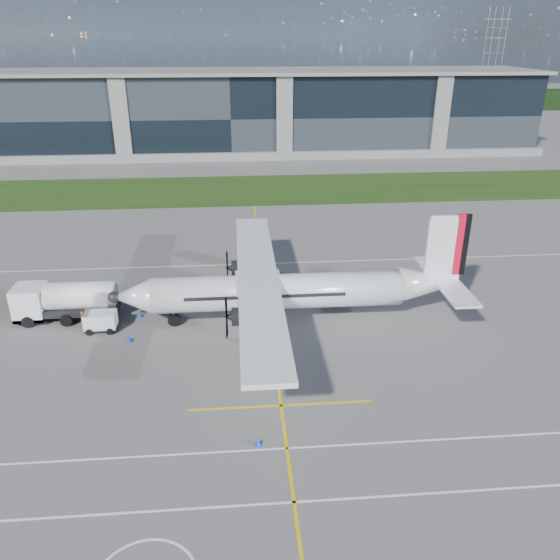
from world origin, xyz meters
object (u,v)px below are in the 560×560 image
(baggage_tug, at_px, (101,322))
(safety_cone_nose_stbd, at_px, (140,314))
(turboprop_aircraft, at_px, (291,272))
(safety_cone_fwd, at_px, (105,329))
(fuel_tanker_truck, at_px, (59,301))
(pylon_east, at_px, (493,58))
(ground_crew_person, at_px, (83,319))
(safety_cone_stbdwing, at_px, (258,252))
(safety_cone_nose_port, at_px, (130,339))
(safety_cone_portwing, at_px, (258,442))

(baggage_tug, bearing_deg, safety_cone_nose_stbd, 37.86)
(turboprop_aircraft, xyz_separation_m, safety_cone_nose_stbd, (-12.61, 1.83, -4.22))
(safety_cone_nose_stbd, bearing_deg, turboprop_aircraft, -8.24)
(safety_cone_fwd, bearing_deg, fuel_tanker_truck, 148.00)
(fuel_tanker_truck, xyz_separation_m, baggage_tug, (3.78, -2.27, -0.83))
(pylon_east, height_order, ground_crew_person, pylon_east)
(pylon_east, distance_m, safety_cone_stbdwing, 153.81)
(turboprop_aircraft, distance_m, safety_cone_nose_stbd, 13.43)
(fuel_tanker_truck, distance_m, baggage_tug, 4.49)
(fuel_tanker_truck, height_order, safety_cone_nose_port, fuel_tanker_truck)
(baggage_tug, distance_m, safety_cone_stbdwing, 20.78)
(baggage_tug, bearing_deg, safety_cone_portwing, -50.53)
(ground_crew_person, relative_size, safety_cone_portwing, 3.57)
(safety_cone_nose_port, xyz_separation_m, safety_cone_fwd, (-2.24, 1.68, 0.00))
(pylon_east, relative_size, safety_cone_stbdwing, 60.00)
(safety_cone_stbdwing, bearing_deg, safety_cone_nose_port, -121.13)
(pylon_east, bearing_deg, safety_cone_fwd, -123.27)
(safety_cone_nose_port, distance_m, safety_cone_portwing, 15.78)
(pylon_east, height_order, baggage_tug, pylon_east)
(safety_cone_stbdwing, xyz_separation_m, safety_cone_fwd, (-13.04, -16.20, 0.00))
(safety_cone_stbdwing, xyz_separation_m, safety_cone_nose_stbd, (-10.59, -13.77, 0.00))
(safety_cone_nose_stbd, bearing_deg, pylon_east, 56.97)
(baggage_tug, bearing_deg, pylon_east, 56.59)
(safety_cone_portwing, bearing_deg, safety_cone_stbdwing, 87.50)
(pylon_east, xyz_separation_m, safety_cone_nose_port, (-93.10, -146.98, -14.75))
(fuel_tanker_truck, distance_m, safety_cone_fwd, 5.01)
(safety_cone_stbdwing, relative_size, safety_cone_nose_stbd, 1.00)
(safety_cone_nose_port, height_order, safety_cone_fwd, same)
(pylon_east, relative_size, safety_cone_portwing, 60.00)
(turboprop_aircraft, bearing_deg, safety_cone_fwd, -177.71)
(pylon_east, xyz_separation_m, safety_cone_fwd, (-95.34, -145.30, -14.75))
(pylon_east, height_order, turboprop_aircraft, pylon_east)
(pylon_east, xyz_separation_m, safety_cone_portwing, (-83.63, -159.61, -14.75))
(baggage_tug, relative_size, safety_cone_portwing, 5.35)
(fuel_tanker_truck, relative_size, safety_cone_stbdwing, 17.46)
(ground_crew_person, relative_size, safety_cone_fwd, 3.57)
(pylon_east, relative_size, baggage_tug, 11.22)
(baggage_tug, xyz_separation_m, safety_cone_nose_port, (2.55, -1.96, -0.55))
(fuel_tanker_truck, height_order, safety_cone_nose_stbd, fuel_tanker_truck)
(turboprop_aircraft, height_order, fuel_tanker_truck, turboprop_aircraft)
(pylon_east, relative_size, safety_cone_nose_port, 60.00)
(turboprop_aircraft, height_order, safety_cone_fwd, turboprop_aircraft)
(ground_crew_person, bearing_deg, safety_cone_fwd, -107.14)
(safety_cone_nose_port, bearing_deg, turboprop_aircraft, 10.08)
(safety_cone_nose_port, bearing_deg, safety_cone_nose_stbd, 87.10)
(safety_cone_fwd, bearing_deg, safety_cone_nose_stbd, 44.75)
(ground_crew_person, bearing_deg, safety_cone_nose_port, -115.96)
(safety_cone_portwing, distance_m, safety_cone_nose_stbd, 19.13)
(pylon_east, distance_m, turboprop_aircraft, 165.81)
(safety_cone_stbdwing, bearing_deg, baggage_tug, -129.99)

